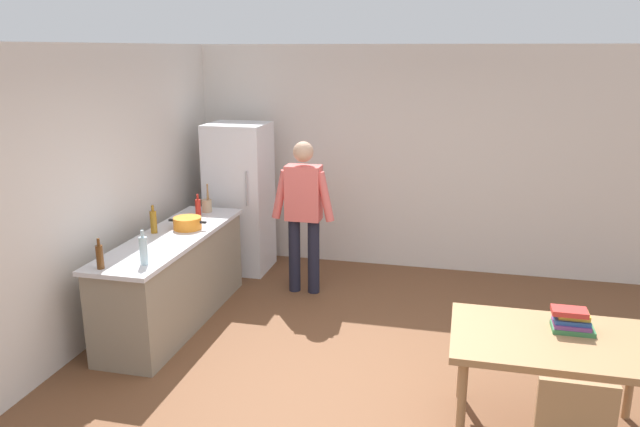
{
  "coord_description": "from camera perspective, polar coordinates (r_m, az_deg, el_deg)",
  "views": [
    {
      "loc": [
        0.71,
        -4.34,
        2.66
      ],
      "look_at": [
        -0.62,
        1.24,
        1.09
      ],
      "focal_mm": 34.18,
      "sensor_mm": 36.0,
      "label": 1
    }
  ],
  "objects": [
    {
      "name": "ground_plane",
      "position": [
        5.14,
        3.66,
        -15.92
      ],
      "size": [
        14.0,
        14.0,
        0.0
      ],
      "primitive_type": "plane",
      "color": "brown"
    },
    {
      "name": "wall_back",
      "position": [
        7.49,
        7.81,
        5.07
      ],
      "size": [
        6.4,
        0.12,
        2.7
      ],
      "primitive_type": "cube",
      "color": "silver",
      "rests_on": "ground_plane"
    },
    {
      "name": "wall_left",
      "position": [
        5.77,
        -22.06,
        1.03
      ],
      "size": [
        0.12,
        5.6,
        2.7
      ],
      "primitive_type": "cube",
      "color": "silver",
      "rests_on": "ground_plane"
    },
    {
      "name": "kitchen_counter",
      "position": [
        6.22,
        -13.5,
        -5.96
      ],
      "size": [
        0.64,
        2.2,
        0.9
      ],
      "color": "gray",
      "rests_on": "ground_plane"
    },
    {
      "name": "refrigerator",
      "position": [
        7.44,
        -7.52,
        1.47
      ],
      "size": [
        0.7,
        0.67,
        1.8
      ],
      "color": "white",
      "rests_on": "ground_plane"
    },
    {
      "name": "person",
      "position": [
        6.62,
        -1.55,
        0.57
      ],
      "size": [
        0.7,
        0.22,
        1.7
      ],
      "color": "#1E1E2D",
      "rests_on": "ground_plane"
    },
    {
      "name": "dining_table",
      "position": [
        4.55,
        21.13,
        -11.69
      ],
      "size": [
        1.4,
        0.9,
        0.75
      ],
      "color": "#9E754C",
      "rests_on": "ground_plane"
    },
    {
      "name": "cooking_pot",
      "position": [
        6.24,
        -12.3,
        -0.88
      ],
      "size": [
        0.4,
        0.28,
        0.12
      ],
      "color": "orange",
      "rests_on": "kitchen_counter"
    },
    {
      "name": "utensil_jar",
      "position": [
        6.83,
        -10.55,
        0.78
      ],
      "size": [
        0.11,
        0.11,
        0.32
      ],
      "color": "tan",
      "rests_on": "kitchen_counter"
    },
    {
      "name": "bottle_oil_amber",
      "position": [
        6.16,
        -15.33,
        -0.73
      ],
      "size": [
        0.06,
        0.06,
        0.28
      ],
      "color": "#996619",
      "rests_on": "kitchen_counter"
    },
    {
      "name": "bottle_water_clear",
      "position": [
        5.29,
        -16.18,
        -3.31
      ],
      "size": [
        0.07,
        0.07,
        0.3
      ],
      "color": "silver",
      "rests_on": "kitchen_counter"
    },
    {
      "name": "bottle_beer_brown",
      "position": [
        5.31,
        -19.92,
        -3.8
      ],
      "size": [
        0.06,
        0.06,
        0.26
      ],
      "color": "#5B3314",
      "rests_on": "kitchen_counter"
    },
    {
      "name": "bottle_sauce_red",
      "position": [
        6.69,
        -11.35,
        0.59
      ],
      "size": [
        0.06,
        0.06,
        0.24
      ],
      "color": "#B22319",
      "rests_on": "kitchen_counter"
    },
    {
      "name": "book_stack",
      "position": [
        4.64,
        22.49,
        -9.24
      ],
      "size": [
        0.29,
        0.2,
        0.17
      ],
      "color": "#387A47",
      "rests_on": "dining_table"
    }
  ]
}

